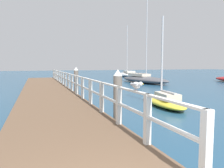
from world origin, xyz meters
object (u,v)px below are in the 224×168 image
at_px(seagull_foreground, 137,85).
at_px(boat_0, 128,74).
at_px(boat_2, 163,100).
at_px(dock_piling_near, 118,100).
at_px(dock_piling_far, 76,82).
at_px(boat_4, 144,79).

relative_size(seagull_foreground, boat_0, 0.05).
bearing_deg(boat_2, dock_piling_near, -130.84).
xyz_separation_m(dock_piling_near, dock_piling_far, (0.00, 7.32, 0.00)).
height_order(seagull_foreground, boat_2, boat_2).
bearing_deg(boat_4, dock_piling_near, 49.39).
relative_size(dock_piling_near, seagull_foreground, 4.09).
bearing_deg(seagull_foreground, boat_4, -123.38).
height_order(dock_piling_far, boat_0, boat_0).
relative_size(dock_piling_far, boat_0, 0.22).
xyz_separation_m(boat_2, boat_4, (5.60, 12.58, 0.17)).
relative_size(boat_0, boat_4, 0.83).
bearing_deg(dock_piling_far, boat_2, -48.57).
relative_size(dock_piling_near, boat_2, 0.42).
bearing_deg(boat_4, boat_2, 56.20).
distance_m(seagull_foreground, boat_0, 32.91).
distance_m(seagull_foreground, boat_4, 20.28).
distance_m(dock_piling_near, dock_piling_far, 7.32).
distance_m(seagull_foreground, boat_2, 6.76).
distance_m(dock_piling_far, boat_2, 5.69).
relative_size(seagull_foreground, boat_2, 0.10).
height_order(dock_piling_far, seagull_foreground, dock_piling_far).
distance_m(dock_piling_near, boat_0, 30.82).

